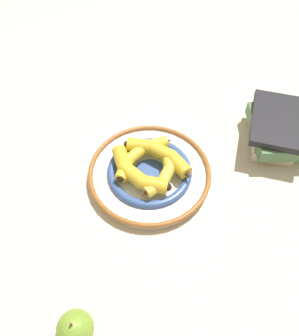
{
  "coord_description": "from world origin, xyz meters",
  "views": [
    {
      "loc": [
        -0.47,
        -0.2,
        0.75
      ],
      "look_at": [
        -0.02,
        0.03,
        0.04
      ],
      "focal_mm": 35.0,
      "sensor_mm": 36.0,
      "label": 1
    }
  ],
  "objects_px": {
    "banana_a": "(140,154)",
    "apple": "(75,329)",
    "decorative_bowl": "(150,173)",
    "banana_c": "(163,175)",
    "banana_d": "(161,155)",
    "banana_b": "(135,172)",
    "book_stack": "(278,129)"
  },
  "relations": [
    {
      "from": "banana_a",
      "to": "banana_b",
      "type": "relative_size",
      "value": 0.97
    },
    {
      "from": "banana_b",
      "to": "book_stack",
      "type": "xyz_separation_m",
      "value": [
        0.32,
        -0.29,
        -0.0
      ]
    },
    {
      "from": "banana_a",
      "to": "banana_d",
      "type": "distance_m",
      "value": 0.06
    },
    {
      "from": "banana_b",
      "to": "banana_d",
      "type": "height_order",
      "value": "same"
    },
    {
      "from": "banana_a",
      "to": "apple",
      "type": "xyz_separation_m",
      "value": [
        -0.43,
        -0.09,
        -0.02
      ]
    },
    {
      "from": "decorative_bowl",
      "to": "banana_d",
      "type": "height_order",
      "value": "banana_d"
    },
    {
      "from": "banana_d",
      "to": "book_stack",
      "type": "xyz_separation_m",
      "value": [
        0.24,
        -0.25,
        -0.0
      ]
    },
    {
      "from": "banana_c",
      "to": "banana_d",
      "type": "xyz_separation_m",
      "value": [
        0.06,
        0.03,
        0.0
      ]
    },
    {
      "from": "banana_a",
      "to": "banana_c",
      "type": "relative_size",
      "value": 1.19
    },
    {
      "from": "banana_a",
      "to": "book_stack",
      "type": "xyz_separation_m",
      "value": [
        0.26,
        -0.3,
        0.0
      ]
    },
    {
      "from": "decorative_bowl",
      "to": "banana_c",
      "type": "bearing_deg",
      "value": -105.04
    },
    {
      "from": "decorative_bowl",
      "to": "banana_a",
      "type": "distance_m",
      "value": 0.06
    },
    {
      "from": "banana_a",
      "to": "banana_d",
      "type": "bearing_deg",
      "value": 131.02
    },
    {
      "from": "decorative_bowl",
      "to": "banana_d",
      "type": "xyz_separation_m",
      "value": [
        0.04,
        -0.01,
        0.04
      ]
    },
    {
      "from": "banana_c",
      "to": "book_stack",
      "type": "xyz_separation_m",
      "value": [
        0.29,
        -0.22,
        0.0
      ]
    },
    {
      "from": "decorative_bowl",
      "to": "banana_c",
      "type": "xyz_separation_m",
      "value": [
        -0.01,
        -0.04,
        0.03
      ]
    },
    {
      "from": "book_stack",
      "to": "banana_a",
      "type": "bearing_deg",
      "value": 110.18
    },
    {
      "from": "banana_d",
      "to": "banana_c",
      "type": "bearing_deg",
      "value": 124.9
    },
    {
      "from": "banana_a",
      "to": "book_stack",
      "type": "bearing_deg",
      "value": 147.23
    },
    {
      "from": "decorative_bowl",
      "to": "apple",
      "type": "height_order",
      "value": "apple"
    },
    {
      "from": "banana_b",
      "to": "banana_d",
      "type": "relative_size",
      "value": 0.94
    },
    {
      "from": "banana_a",
      "to": "apple",
      "type": "distance_m",
      "value": 0.44
    },
    {
      "from": "decorative_bowl",
      "to": "banana_b",
      "type": "height_order",
      "value": "banana_b"
    },
    {
      "from": "banana_a",
      "to": "apple",
      "type": "relative_size",
      "value": 2.25
    },
    {
      "from": "decorative_bowl",
      "to": "banana_b",
      "type": "xyz_separation_m",
      "value": [
        -0.04,
        0.02,
        0.04
      ]
    },
    {
      "from": "banana_b",
      "to": "apple",
      "type": "height_order",
      "value": "apple"
    },
    {
      "from": "banana_b",
      "to": "apple",
      "type": "bearing_deg",
      "value": -63.84
    },
    {
      "from": "decorative_bowl",
      "to": "banana_d",
      "type": "distance_m",
      "value": 0.06
    },
    {
      "from": "banana_c",
      "to": "banana_d",
      "type": "relative_size",
      "value": 0.76
    },
    {
      "from": "banana_c",
      "to": "apple",
      "type": "bearing_deg",
      "value": 176.85
    },
    {
      "from": "decorative_bowl",
      "to": "book_stack",
      "type": "bearing_deg",
      "value": -43.31
    },
    {
      "from": "decorative_bowl",
      "to": "banana_a",
      "type": "relative_size",
      "value": 1.7
    }
  ]
}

